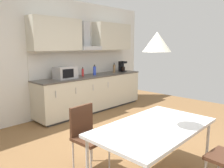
{
  "coord_description": "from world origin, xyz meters",
  "views": [
    {
      "loc": [
        -2.46,
        -2.1,
        1.66
      ],
      "look_at": [
        0.25,
        0.5,
        1.0
      ],
      "focal_mm": 35.0,
      "sensor_mm": 36.0,
      "label": 1
    }
  ],
  "objects": [
    {
      "name": "bottle_brown",
      "position": [
        2.02,
        2.1,
        1.03
      ],
      "size": [
        0.07,
        0.07,
        0.27
      ],
      "color": "brown",
      "rests_on": "kitchen_counter"
    },
    {
      "name": "chair_far_left",
      "position": [
        -0.7,
        0.06,
        0.53
      ],
      "size": [
        0.42,
        0.42,
        0.87
      ],
      "color": "#4C2D1E",
      "rests_on": "ground_plane"
    },
    {
      "name": "kitchen_counter",
      "position": [
        1.18,
        2.1,
        0.46
      ],
      "size": [
        3.08,
        0.67,
        0.91
      ],
      "color": "#333333",
      "rests_on": "ground_plane"
    },
    {
      "name": "bottle_blue",
      "position": [
        1.28,
        2.1,
        1.03
      ],
      "size": [
        0.08,
        0.08,
        0.27
      ],
      "color": "blue",
      "rests_on": "kitchen_counter"
    },
    {
      "name": "upper_wall_cabinets",
      "position": [
        1.18,
        2.25,
        1.9
      ],
      "size": [
        3.06,
        0.4,
        0.72
      ],
      "color": "beige"
    },
    {
      "name": "coffee_maker",
      "position": [
        2.38,
        2.12,
        1.06
      ],
      "size": [
        0.18,
        0.19,
        0.3
      ],
      "color": "black",
      "rests_on": "kitchen_counter"
    },
    {
      "name": "backsplash_tile",
      "position": [
        1.18,
        2.41,
        1.19
      ],
      "size": [
        3.06,
        0.02,
        0.56
      ],
      "primitive_type": "cube",
      "color": "silver",
      "rests_on": "kitchen_counter"
    },
    {
      "name": "pendant_lamp",
      "position": [
        -0.35,
        -0.76,
        1.7
      ],
      "size": [
        0.32,
        0.32,
        0.22
      ],
      "primitive_type": "cone",
      "color": "silver"
    },
    {
      "name": "dining_table",
      "position": [
        -0.35,
        -0.76,
        0.68
      ],
      "size": [
        1.55,
        0.88,
        0.73
      ],
      "color": "white",
      "rests_on": "ground_plane"
    },
    {
      "name": "ground_plane",
      "position": [
        0.0,
        0.0,
        -0.01
      ],
      "size": [
        8.29,
        7.26,
        0.02
      ],
      "primitive_type": "cube",
      "color": "brown"
    },
    {
      "name": "bottle_red",
      "position": [
        0.92,
        2.14,
        1.01
      ],
      "size": [
        0.06,
        0.06,
        0.23
      ],
      "color": "red",
      "rests_on": "kitchen_counter"
    },
    {
      "name": "wall_back",
      "position": [
        0.0,
        2.47,
        1.38
      ],
      "size": [
        6.63,
        0.1,
        2.75
      ],
      "primitive_type": "cube",
      "color": "silver",
      "rests_on": "ground_plane"
    },
    {
      "name": "microwave",
      "position": [
        0.38,
        2.1,
        1.05
      ],
      "size": [
        0.48,
        0.35,
        0.28
      ],
      "color": "#ADADB2",
      "rests_on": "kitchen_counter"
    }
  ]
}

